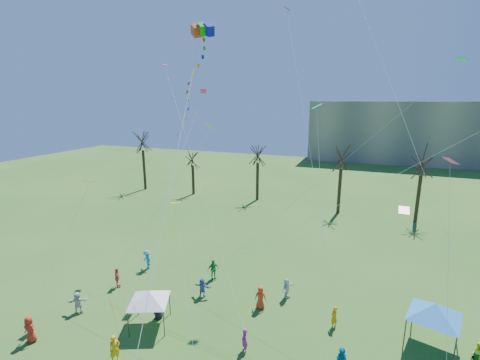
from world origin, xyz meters
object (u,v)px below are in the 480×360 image
at_px(distant_building, 437,133).
at_px(canopy_tent_blue, 435,310).
at_px(canopy_tent_white, 149,296).
at_px(big_box_kite, 194,90).

relative_size(distant_building, canopy_tent_blue, 15.42).
xyz_separation_m(distant_building, canopy_tent_white, (-28.84, -76.67, -5.24)).
height_order(big_box_kite, canopy_tent_blue, big_box_kite).
relative_size(big_box_kite, canopy_tent_blue, 6.01).
height_order(distant_building, big_box_kite, big_box_kite).
relative_size(canopy_tent_white, canopy_tent_blue, 0.84).
xyz_separation_m(distant_building, big_box_kite, (-27.04, -72.65, 8.35)).
xyz_separation_m(big_box_kite, canopy_tent_white, (-1.80, -4.01, -13.59)).
distance_m(canopy_tent_white, canopy_tent_blue, 18.36).
height_order(big_box_kite, canopy_tent_white, big_box_kite).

